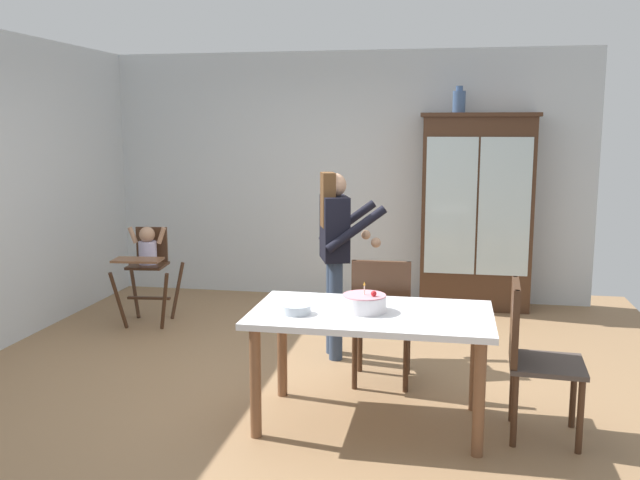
{
  "coord_description": "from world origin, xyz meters",
  "views": [
    {
      "loc": [
        1.12,
        -4.92,
        1.89
      ],
      "look_at": [
        0.08,
        0.7,
        0.95
      ],
      "focal_mm": 38.71,
      "sensor_mm": 36.0,
      "label": 1
    }
  ],
  "objects_px": {
    "high_chair_with_toddler": "(147,257)",
    "serving_bowl": "(296,309)",
    "adult_person": "(335,242)",
    "dining_chair_right_end": "(530,349)",
    "ceramic_vase": "(459,101)",
    "china_cabinet": "(476,211)",
    "dining_table": "(371,327)",
    "birthday_cake": "(364,303)",
    "dining_chair_far_side": "(382,313)"
  },
  "relations": [
    {
      "from": "china_cabinet",
      "to": "dining_table",
      "type": "bearing_deg",
      "value": -103.7
    },
    {
      "from": "dining_table",
      "to": "high_chair_with_toddler",
      "type": "bearing_deg",
      "value": 141.43
    },
    {
      "from": "serving_bowl",
      "to": "dining_table",
      "type": "bearing_deg",
      "value": 16.14
    },
    {
      "from": "birthday_cake",
      "to": "serving_bowl",
      "type": "bearing_deg",
      "value": -161.88
    },
    {
      "from": "dining_chair_far_side",
      "to": "dining_chair_right_end",
      "type": "distance_m",
      "value": 1.16
    },
    {
      "from": "adult_person",
      "to": "china_cabinet",
      "type": "bearing_deg",
      "value": -50.99
    },
    {
      "from": "high_chair_with_toddler",
      "to": "birthday_cake",
      "type": "distance_m",
      "value": 2.99
    },
    {
      "from": "china_cabinet",
      "to": "dining_chair_right_end",
      "type": "bearing_deg",
      "value": -85.89
    },
    {
      "from": "ceramic_vase",
      "to": "adult_person",
      "type": "bearing_deg",
      "value": -117.96
    },
    {
      "from": "birthday_cake",
      "to": "dining_chair_right_end",
      "type": "xyz_separation_m",
      "value": [
        1.02,
        -0.0,
        -0.24
      ]
    },
    {
      "from": "birthday_cake",
      "to": "dining_chair_far_side",
      "type": "distance_m",
      "value": 0.69
    },
    {
      "from": "ceramic_vase",
      "to": "dining_chair_far_side",
      "type": "bearing_deg",
      "value": -102.32
    },
    {
      "from": "dining_chair_far_side",
      "to": "dining_chair_right_end",
      "type": "relative_size",
      "value": 1.0
    },
    {
      "from": "ceramic_vase",
      "to": "birthday_cake",
      "type": "bearing_deg",
      "value": -100.74
    },
    {
      "from": "ceramic_vase",
      "to": "dining_chair_far_side",
      "type": "height_order",
      "value": "ceramic_vase"
    },
    {
      "from": "adult_person",
      "to": "dining_table",
      "type": "height_order",
      "value": "adult_person"
    },
    {
      "from": "ceramic_vase",
      "to": "dining_chair_right_end",
      "type": "distance_m",
      "value": 3.5
    },
    {
      "from": "ceramic_vase",
      "to": "high_chair_with_toddler",
      "type": "relative_size",
      "value": 0.28
    },
    {
      "from": "serving_bowl",
      "to": "dining_chair_right_end",
      "type": "distance_m",
      "value": 1.45
    },
    {
      "from": "serving_bowl",
      "to": "china_cabinet",
      "type": "bearing_deg",
      "value": 69.44
    },
    {
      "from": "high_chair_with_toddler",
      "to": "china_cabinet",
      "type": "bearing_deg",
      "value": 14.92
    },
    {
      "from": "dining_table",
      "to": "ceramic_vase",
      "type": "bearing_deg",
      "value": 80.08
    },
    {
      "from": "ceramic_vase",
      "to": "dining_table",
      "type": "bearing_deg",
      "value": -99.92
    },
    {
      "from": "dining_table",
      "to": "dining_chair_far_side",
      "type": "xyz_separation_m",
      "value": [
        0.01,
        0.65,
        -0.09
      ]
    },
    {
      "from": "china_cabinet",
      "to": "high_chair_with_toddler",
      "type": "relative_size",
      "value": 2.14
    },
    {
      "from": "ceramic_vase",
      "to": "high_chair_with_toddler",
      "type": "bearing_deg",
      "value": -157.46
    },
    {
      "from": "high_chair_with_toddler",
      "to": "dining_chair_right_end",
      "type": "relative_size",
      "value": 0.99
    },
    {
      "from": "china_cabinet",
      "to": "dining_table",
      "type": "relative_size",
      "value": 1.34
    },
    {
      "from": "dining_chair_far_side",
      "to": "serving_bowl",
      "type": "bearing_deg",
      "value": 58.18
    },
    {
      "from": "adult_person",
      "to": "dining_chair_right_end",
      "type": "height_order",
      "value": "adult_person"
    },
    {
      "from": "adult_person",
      "to": "serving_bowl",
      "type": "xyz_separation_m",
      "value": [
        -0.02,
        -1.39,
        -0.2
      ]
    },
    {
      "from": "dining_chair_right_end",
      "to": "china_cabinet",
      "type": "bearing_deg",
      "value": 7.67
    },
    {
      "from": "ceramic_vase",
      "to": "dining_chair_far_side",
      "type": "distance_m",
      "value": 2.97
    },
    {
      "from": "dining_chair_right_end",
      "to": "adult_person",
      "type": "bearing_deg",
      "value": 51.83
    },
    {
      "from": "adult_person",
      "to": "dining_chair_right_end",
      "type": "xyz_separation_m",
      "value": [
        1.41,
        -1.26,
        -0.41
      ]
    },
    {
      "from": "china_cabinet",
      "to": "dining_chair_far_side",
      "type": "distance_m",
      "value": 2.6
    },
    {
      "from": "adult_person",
      "to": "birthday_cake",
      "type": "height_order",
      "value": "adult_person"
    },
    {
      "from": "birthday_cake",
      "to": "serving_bowl",
      "type": "xyz_separation_m",
      "value": [
        -0.41,
        -0.13,
        -0.03
      ]
    },
    {
      "from": "serving_bowl",
      "to": "dining_chair_far_side",
      "type": "relative_size",
      "value": 0.19
    },
    {
      "from": "birthday_cake",
      "to": "dining_chair_right_end",
      "type": "height_order",
      "value": "dining_chair_right_end"
    },
    {
      "from": "china_cabinet",
      "to": "serving_bowl",
      "type": "distance_m",
      "value": 3.45
    },
    {
      "from": "serving_bowl",
      "to": "birthday_cake",
      "type": "bearing_deg",
      "value": 18.12
    },
    {
      "from": "dining_chair_right_end",
      "to": "birthday_cake",
      "type": "bearing_deg",
      "value": 93.41
    },
    {
      "from": "adult_person",
      "to": "birthday_cake",
      "type": "bearing_deg",
      "value": 179.16
    },
    {
      "from": "high_chair_with_toddler",
      "to": "serving_bowl",
      "type": "xyz_separation_m",
      "value": [
        1.91,
        -2.02,
        0.11
      ]
    },
    {
      "from": "high_chair_with_toddler",
      "to": "serving_bowl",
      "type": "bearing_deg",
      "value": -52.73
    },
    {
      "from": "high_chair_with_toddler",
      "to": "adult_person",
      "type": "bearing_deg",
      "value": -24.24
    },
    {
      "from": "dining_chair_far_side",
      "to": "dining_chair_right_end",
      "type": "bearing_deg",
      "value": 145.12
    },
    {
      "from": "ceramic_vase",
      "to": "dining_chair_far_side",
      "type": "relative_size",
      "value": 0.28
    },
    {
      "from": "high_chair_with_toddler",
      "to": "dining_table",
      "type": "bearing_deg",
      "value": -44.74
    }
  ]
}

